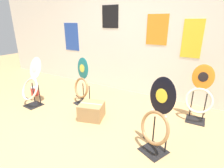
{
  "coord_description": "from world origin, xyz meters",
  "views": [
    {
      "loc": [
        1.57,
        -1.21,
        1.5
      ],
      "look_at": [
        0.23,
        1.06,
        0.55
      ],
      "focal_mm": 28.0,
      "sensor_mm": 36.0,
      "label": 1
    }
  ],
  "objects_px": {
    "toilet_seat_display_teal_sax": "(82,83)",
    "toilet_seat_display_jazz_black": "(157,120)",
    "paint_can": "(35,91)",
    "storage_box": "(92,111)",
    "toilet_seat_display_orange_sun": "(200,96)",
    "toilet_seat_display_white_plain": "(32,84)"
  },
  "relations": [
    {
      "from": "toilet_seat_display_teal_sax",
      "to": "paint_can",
      "type": "height_order",
      "value": "toilet_seat_display_teal_sax"
    },
    {
      "from": "toilet_seat_display_teal_sax",
      "to": "storage_box",
      "type": "xyz_separation_m",
      "value": [
        0.48,
        -0.35,
        -0.29
      ]
    },
    {
      "from": "toilet_seat_display_orange_sun",
      "to": "paint_can",
      "type": "bearing_deg",
      "value": -168.28
    },
    {
      "from": "toilet_seat_display_jazz_black",
      "to": "toilet_seat_display_orange_sun",
      "type": "xyz_separation_m",
      "value": [
        0.35,
        1.03,
        -0.01
      ]
    },
    {
      "from": "toilet_seat_display_orange_sun",
      "to": "toilet_seat_display_white_plain",
      "type": "distance_m",
      "value": 2.86
    },
    {
      "from": "toilet_seat_display_orange_sun",
      "to": "storage_box",
      "type": "distance_m",
      "value": 1.7
    },
    {
      "from": "toilet_seat_display_jazz_black",
      "to": "paint_can",
      "type": "relative_size",
      "value": 5.15
    },
    {
      "from": "toilet_seat_display_white_plain",
      "to": "toilet_seat_display_teal_sax",
      "type": "bearing_deg",
      "value": 35.0
    },
    {
      "from": "toilet_seat_display_teal_sax",
      "to": "toilet_seat_display_jazz_black",
      "type": "bearing_deg",
      "value": -20.37
    },
    {
      "from": "toilet_seat_display_orange_sun",
      "to": "storage_box",
      "type": "height_order",
      "value": "toilet_seat_display_orange_sun"
    },
    {
      "from": "toilet_seat_display_white_plain",
      "to": "paint_can",
      "type": "distance_m",
      "value": 0.61
    },
    {
      "from": "toilet_seat_display_orange_sun",
      "to": "toilet_seat_display_teal_sax",
      "type": "xyz_separation_m",
      "value": [
        -1.96,
        -0.44,
        -0.01
      ]
    },
    {
      "from": "toilet_seat_display_white_plain",
      "to": "toilet_seat_display_orange_sun",
      "type": "bearing_deg",
      "value": 19.5
    },
    {
      "from": "toilet_seat_display_orange_sun",
      "to": "toilet_seat_display_teal_sax",
      "type": "bearing_deg",
      "value": -167.45
    },
    {
      "from": "toilet_seat_display_orange_sun",
      "to": "paint_can",
      "type": "relative_size",
      "value": 4.94
    },
    {
      "from": "toilet_seat_display_orange_sun",
      "to": "toilet_seat_display_white_plain",
      "type": "xyz_separation_m",
      "value": [
        -2.7,
        -0.96,
        -0.01
      ]
    },
    {
      "from": "toilet_seat_display_jazz_black",
      "to": "toilet_seat_display_orange_sun",
      "type": "relative_size",
      "value": 1.04
    },
    {
      "from": "toilet_seat_display_teal_sax",
      "to": "toilet_seat_display_white_plain",
      "type": "bearing_deg",
      "value": -145.0
    },
    {
      "from": "paint_can",
      "to": "storage_box",
      "type": "xyz_separation_m",
      "value": [
        1.63,
        -0.14,
        0.03
      ]
    },
    {
      "from": "toilet_seat_display_orange_sun",
      "to": "storage_box",
      "type": "xyz_separation_m",
      "value": [
        -1.48,
        -0.79,
        -0.3
      ]
    },
    {
      "from": "paint_can",
      "to": "storage_box",
      "type": "relative_size",
      "value": 0.4
    },
    {
      "from": "toilet_seat_display_white_plain",
      "to": "storage_box",
      "type": "height_order",
      "value": "toilet_seat_display_white_plain"
    }
  ]
}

